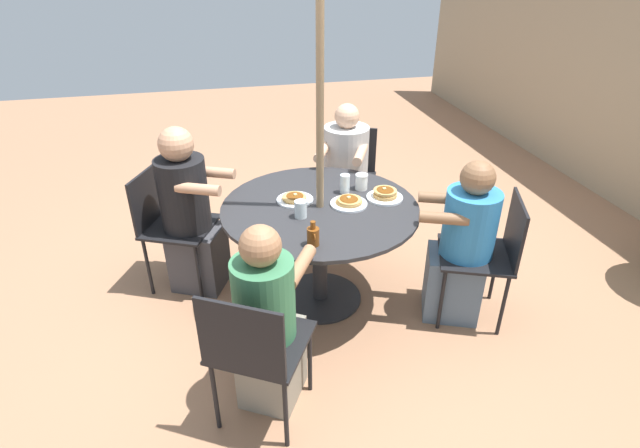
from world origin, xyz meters
TOP-DOWN VIEW (x-y plane):
  - ground_plane at (0.00, 0.00)m, footprint 12.00×12.00m
  - patio_table at (0.00, 0.00)m, footprint 1.26×1.26m
  - umbrella_pole at (0.00, 0.00)m, footprint 0.05×0.05m
  - patio_chair_north at (-0.45, -0.98)m, footprint 0.58×0.58m
  - diner_north at (-0.38, -0.82)m, footprint 0.48×0.54m
  - patio_chair_east at (0.93, -0.53)m, footprint 0.60×0.60m
  - diner_east at (0.78, -0.45)m, footprint 0.55×0.49m
  - patio_chair_south at (0.40, 0.99)m, footprint 0.57×0.57m
  - diner_south at (0.34, 0.84)m, footprint 0.47×0.53m
  - patio_chair_west at (-0.97, 0.47)m, footprint 0.59×0.59m
  - diner_west at (-0.81, 0.39)m, footprint 0.61×0.53m
  - pancake_plate_a at (0.02, 0.18)m, footprint 0.24×0.24m
  - pancake_plate_b at (-0.01, 0.44)m, footprint 0.24×0.24m
  - pancake_plate_c at (-0.11, -0.14)m, footprint 0.24×0.24m
  - syrup_bottle at (0.44, -0.14)m, footprint 0.09×0.07m
  - coffee_cup at (-0.18, 0.33)m, footprint 0.08×0.08m
  - drinking_glass_a at (0.11, -0.15)m, footprint 0.08×0.08m
  - drinking_glass_b at (-0.15, 0.20)m, footprint 0.06×0.06m

SIDE VIEW (x-z plane):
  - ground_plane at x=0.00m, z-range 0.00..0.00m
  - diner_south at x=0.34m, z-range -0.05..1.05m
  - diner_east at x=0.78m, z-range -0.04..1.05m
  - patio_chair_north at x=-0.45m, z-range 0.08..0.94m
  - patio_chair_east at x=0.93m, z-range 0.08..0.94m
  - patio_chair_south at x=0.40m, z-range 0.08..0.94m
  - patio_chair_west at x=-0.97m, z-range 0.08..0.94m
  - diner_west at x=-0.81m, z-range -0.05..1.07m
  - diner_north at x=-0.38m, z-range -0.04..1.14m
  - patio_table at x=0.00m, z-range 0.23..0.96m
  - pancake_plate_c at x=-0.11m, z-range 0.72..0.77m
  - pancake_plate_a at x=0.02m, z-range 0.72..0.77m
  - pancake_plate_b at x=-0.01m, z-range 0.72..0.79m
  - drinking_glass_a at x=0.11m, z-range 0.73..0.84m
  - coffee_cup at x=-0.18m, z-range 0.73..0.84m
  - syrup_bottle at x=0.44m, z-range 0.71..0.86m
  - drinking_glass_b at x=-0.15m, z-range 0.73..0.86m
  - umbrella_pole at x=0.00m, z-range 0.00..2.47m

